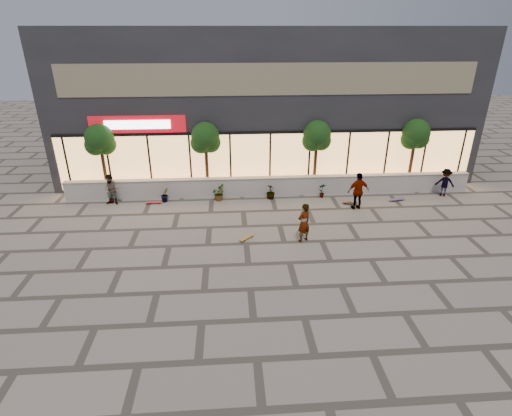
{
  "coord_description": "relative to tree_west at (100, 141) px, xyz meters",
  "views": [
    {
      "loc": [
        -2.24,
        -13.25,
        8.44
      ],
      "look_at": [
        -1.16,
        2.43,
        1.3
      ],
      "focal_mm": 28.0,
      "sensor_mm": 36.0,
      "label": 1
    }
  ],
  "objects": [
    {
      "name": "retail_building",
      "position": [
        9.0,
        4.79,
        1.26
      ],
      "size": [
        24.0,
        9.17,
        8.5
      ],
      "color": "#26272C",
      "rests_on": "ground"
    },
    {
      "name": "tree_east",
      "position": [
        17.0,
        0.0,
        0.0
      ],
      "size": [
        1.6,
        1.5,
        3.92
      ],
      "color": "#412517",
      "rests_on": "ground"
    },
    {
      "name": "shrub_b",
      "position": [
        3.3,
        -1.25,
        -2.58
      ],
      "size": [
        0.57,
        0.57,
        0.81
      ],
      "primitive_type": "imported",
      "rotation": [
        0.0,
        0.0,
        0.82
      ],
      "color": "#193912",
      "rests_on": "ground"
    },
    {
      "name": "ground",
      "position": [
        9.0,
        -7.7,
        -2.99
      ],
      "size": [
        80.0,
        80.0,
        0.0
      ],
      "primitive_type": "plane",
      "color": "gray",
      "rests_on": "ground"
    },
    {
      "name": "shrub_a",
      "position": [
        0.5,
        -1.25,
        -2.58
      ],
      "size": [
        0.43,
        0.29,
        0.81
      ],
      "primitive_type": "imported",
      "color": "#193912",
      "rests_on": "ground"
    },
    {
      "name": "tree_west",
      "position": [
        0.0,
        0.0,
        0.0
      ],
      "size": [
        1.6,
        1.5,
        3.92
      ],
      "color": "#412517",
      "rests_on": "ground"
    },
    {
      "name": "skateboard_right_far",
      "position": [
        15.59,
        -2.0,
        -2.9
      ],
      "size": [
        0.9,
        0.39,
        0.1
      ],
      "rotation": [
        0.0,
        0.0,
        0.2
      ],
      "color": "#5B4680",
      "rests_on": "ground"
    },
    {
      "name": "planter_wall",
      "position": [
        9.0,
        -0.7,
        -2.46
      ],
      "size": [
        22.0,
        0.42,
        1.04
      ],
      "color": "beige",
      "rests_on": "ground"
    },
    {
      "name": "skateboard_center",
      "position": [
        7.4,
        -5.66,
        -2.9
      ],
      "size": [
        0.72,
        0.74,
        0.1
      ],
      "rotation": [
        0.0,
        0.0,
        0.81
      ],
      "color": "olive",
      "rests_on": "ground"
    },
    {
      "name": "skateboard_left",
      "position": [
        2.73,
        -1.5,
        -2.9
      ],
      "size": [
        0.83,
        0.24,
        0.1
      ],
      "rotation": [
        0.0,
        0.0,
        0.04
      ],
      "color": "red",
      "rests_on": "ground"
    },
    {
      "name": "tree_mideast",
      "position": [
        11.5,
        0.0,
        0.0
      ],
      "size": [
        1.6,
        1.5,
        3.92
      ],
      "color": "#412517",
      "rests_on": "ground"
    },
    {
      "name": "skateboard_right_near",
      "position": [
        12.97,
        -2.23,
        -2.91
      ],
      "size": [
        0.79,
        0.32,
        0.09
      ],
      "rotation": [
        0.0,
        0.0,
        -0.17
      ],
      "color": "brown",
      "rests_on": "ground"
    },
    {
      "name": "skater_right_far",
      "position": [
        18.36,
        -1.47,
        -2.22
      ],
      "size": [
        1.14,
        0.91,
        1.54
      ],
      "primitive_type": "imported",
      "rotation": [
        0.0,
        0.0,
        2.75
      ],
      "color": "maroon",
      "rests_on": "ground"
    },
    {
      "name": "shrub_d",
      "position": [
        8.9,
        -1.25,
        -2.58
      ],
      "size": [
        0.64,
        0.64,
        0.81
      ],
      "primitive_type": "imported",
      "rotation": [
        0.0,
        0.0,
        2.46
      ],
      "color": "#193912",
      "rests_on": "ground"
    },
    {
      "name": "skater_center",
      "position": [
        9.83,
        -5.98,
        -2.11
      ],
      "size": [
        0.76,
        0.69,
        1.75
      ],
      "primitive_type": "imported",
      "rotation": [
        0.0,
        0.0,
        3.68
      ],
      "color": "silver",
      "rests_on": "ground"
    },
    {
      "name": "skater_right_near",
      "position": [
        13.14,
        -2.84,
        -2.02
      ],
      "size": [
        1.18,
        0.63,
        1.92
      ],
      "primitive_type": "imported",
      "rotation": [
        0.0,
        0.0,
        3.29
      ],
      "color": "white",
      "rests_on": "ground"
    },
    {
      "name": "shrub_e",
      "position": [
        11.7,
        -1.25,
        -2.58
      ],
      "size": [
        0.46,
        0.35,
        0.81
      ],
      "primitive_type": "imported",
      "rotation": [
        0.0,
        0.0,
        3.28
      ],
      "color": "#193912",
      "rests_on": "ground"
    },
    {
      "name": "tree_midwest",
      "position": [
        5.5,
        0.0,
        0.0
      ],
      "size": [
        1.6,
        1.5,
        3.92
      ],
      "color": "#412517",
      "rests_on": "ground"
    },
    {
      "name": "skater_left",
      "position": [
        0.65,
        -1.43,
        -2.17
      ],
      "size": [
        0.87,
        0.73,
        1.63
      ],
      "primitive_type": "imported",
      "rotation": [
        0.0,
        0.0,
        -0.15
      ],
      "color": "tan",
      "rests_on": "ground"
    },
    {
      "name": "shrub_c",
      "position": [
        6.1,
        -1.25,
        -2.58
      ],
      "size": [
        0.68,
        0.77,
        0.81
      ],
      "primitive_type": "imported",
      "rotation": [
        0.0,
        0.0,
        1.64
      ],
      "color": "#193912",
      "rests_on": "ground"
    }
  ]
}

